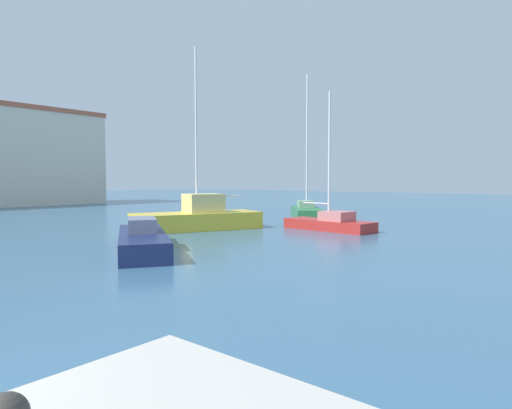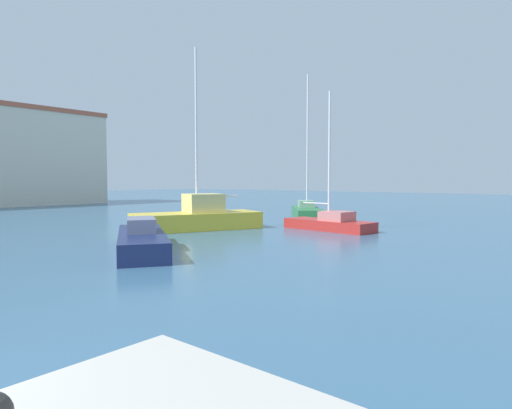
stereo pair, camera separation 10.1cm
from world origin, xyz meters
name	(u,v)px [view 1 (the left image)]	position (x,y,z in m)	size (l,w,h in m)	color
water	(103,224)	(15.00, 20.00, 0.00)	(160.00, 160.00, 0.00)	#38607F
sailboat_red_outer_mooring	(330,222)	(21.28, 7.38, 0.44)	(2.31, 5.36, 7.62)	#B22823
sailboat_green_distant_north	(306,211)	(27.13, 12.75, 0.52)	(5.81, 5.23, 10.38)	#28703D
motorboat_navy_behind_lamppost	(142,240)	(10.31, 9.36, 0.45)	(5.06, 6.41, 1.28)	#19234C
sailboat_yellow_far_left	(198,217)	(16.82, 13.23, 0.69)	(7.49, 5.00, 10.04)	gold
yacht_club	(35,158)	(22.56, 46.66, 5.33)	(13.01, 8.74, 10.65)	beige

